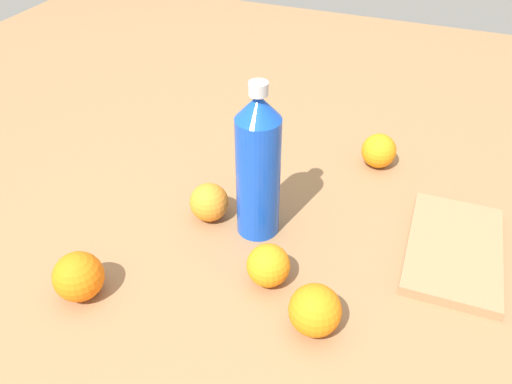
% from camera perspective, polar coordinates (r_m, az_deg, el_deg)
% --- Properties ---
extents(ground_plane, '(2.40, 2.40, 0.00)m').
position_cam_1_polar(ground_plane, '(0.90, -0.58, -5.34)').
color(ground_plane, olive).
extents(water_bottle, '(0.07, 0.07, 0.28)m').
position_cam_1_polar(water_bottle, '(0.84, 0.00, 2.88)').
color(water_bottle, blue).
rests_on(water_bottle, ground_plane).
extents(orange_0, '(0.08, 0.08, 0.08)m').
position_cam_1_polar(orange_0, '(0.83, -19.11, -8.86)').
color(orange_0, orange).
rests_on(orange_0, ground_plane).
extents(orange_1, '(0.07, 0.07, 0.07)m').
position_cam_1_polar(orange_1, '(0.92, -5.23, -1.14)').
color(orange_1, orange).
rests_on(orange_1, ground_plane).
extents(orange_2, '(0.07, 0.07, 0.07)m').
position_cam_1_polar(orange_2, '(0.81, 1.38, -8.15)').
color(orange_2, orange).
rests_on(orange_2, ground_plane).
extents(orange_3, '(0.08, 0.08, 0.08)m').
position_cam_1_polar(orange_3, '(0.75, 6.57, -12.91)').
color(orange_3, orange).
rests_on(orange_3, ground_plane).
extents(orange_4, '(0.07, 0.07, 0.07)m').
position_cam_1_polar(orange_4, '(1.09, 13.49, 4.48)').
color(orange_4, orange).
rests_on(orange_4, ground_plane).
extents(cutting_board, '(0.25, 0.16, 0.02)m').
position_cam_1_polar(cutting_board, '(0.93, 21.12, -5.93)').
color(cutting_board, '#99724C').
rests_on(cutting_board, ground_plane).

